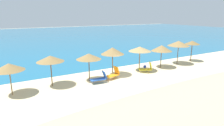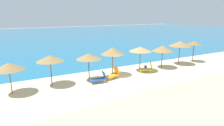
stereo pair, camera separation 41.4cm
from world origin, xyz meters
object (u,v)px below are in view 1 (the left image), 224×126
(beach_umbrella_5, at_px, (140,49))
(beach_umbrella_6, at_px, (162,48))
(lounge_chair_2, at_px, (100,78))
(beach_ball, at_px, (145,66))
(lounge_chair_1, at_px, (147,68))
(lounge_chair_0, at_px, (114,74))
(beach_umbrella_7, at_px, (179,43))
(beach_umbrella_8, at_px, (192,43))
(beach_umbrella_4, at_px, (113,51))
(beach_umbrella_3, at_px, (89,56))
(beach_umbrella_1, at_px, (9,67))
(beach_umbrella_2, at_px, (50,59))

(beach_umbrella_5, bearing_deg, beach_umbrella_6, -1.03)
(lounge_chair_2, bearing_deg, beach_umbrella_5, -71.49)
(lounge_chair_2, distance_m, beach_ball, 7.01)
(lounge_chair_1, bearing_deg, lounge_chair_0, 119.56)
(beach_umbrella_7, relative_size, lounge_chair_0, 1.96)
(beach_umbrella_8, bearing_deg, lounge_chair_0, -175.17)
(beach_umbrella_5, bearing_deg, beach_ball, 27.82)
(beach_umbrella_4, distance_m, lounge_chair_0, 2.25)
(beach_umbrella_3, bearing_deg, beach_umbrella_1, -179.70)
(beach_umbrella_1, height_order, beach_umbrella_6, beach_umbrella_6)
(beach_umbrella_5, xyz_separation_m, beach_umbrella_6, (3.05, -0.05, -0.17))
(beach_umbrella_3, bearing_deg, beach_umbrella_7, 1.95)
(beach_umbrella_3, xyz_separation_m, lounge_chair_1, (6.45, -0.40, -1.90))
(beach_umbrella_2, relative_size, beach_ball, 7.91)
(beach_umbrella_5, xyz_separation_m, beach_umbrella_8, (8.59, 0.24, 0.03))
(beach_umbrella_3, bearing_deg, beach_umbrella_2, 174.20)
(lounge_chair_1, bearing_deg, beach_ball, -4.32)
(beach_umbrella_2, relative_size, beach_umbrella_7, 0.93)
(beach_umbrella_7, distance_m, lounge_chair_0, 9.90)
(beach_umbrella_2, xyz_separation_m, lounge_chair_1, (9.77, -0.74, -2.00))
(beach_umbrella_7, relative_size, beach_umbrella_8, 1.07)
(beach_umbrella_1, bearing_deg, beach_umbrella_3, 0.30)
(beach_umbrella_4, relative_size, beach_ball, 8.47)
(beach_umbrella_4, xyz_separation_m, beach_ball, (4.66, 0.64, -2.35))
(beach_umbrella_1, height_order, beach_umbrella_3, beach_umbrella_3)
(beach_umbrella_1, relative_size, beach_umbrella_8, 0.92)
(lounge_chair_0, bearing_deg, beach_umbrella_1, 74.18)
(beach_umbrella_7, height_order, beach_ball, beach_umbrella_7)
(beach_umbrella_6, xyz_separation_m, lounge_chair_1, (-2.54, -0.60, -1.85))
(lounge_chair_0, bearing_deg, beach_umbrella_3, 64.31)
(beach_umbrella_3, height_order, lounge_chair_2, beach_umbrella_3)
(beach_umbrella_2, bearing_deg, lounge_chair_1, -4.31)
(lounge_chair_0, bearing_deg, beach_ball, -85.71)
(beach_umbrella_1, xyz_separation_m, beach_umbrella_5, (12.36, 0.29, 0.22))
(beach_umbrella_3, relative_size, beach_umbrella_4, 0.90)
(beach_umbrella_8, bearing_deg, beach_umbrella_6, -176.95)
(beach_umbrella_3, relative_size, beach_umbrella_6, 0.99)
(beach_umbrella_1, relative_size, beach_umbrella_3, 0.96)
(lounge_chair_0, distance_m, beach_ball, 5.26)
(beach_umbrella_2, relative_size, lounge_chair_1, 1.75)
(beach_umbrella_5, bearing_deg, lounge_chair_2, -167.00)
(beach_umbrella_8, bearing_deg, beach_ball, 176.16)
(lounge_chair_1, bearing_deg, beach_umbrella_1, 116.06)
(beach_umbrella_1, relative_size, lounge_chair_0, 1.70)
(beach_umbrella_1, xyz_separation_m, beach_umbrella_4, (9.08, 0.38, 0.30))
(beach_umbrella_1, distance_m, lounge_chair_2, 7.29)
(beach_umbrella_3, distance_m, beach_umbrella_5, 5.95)
(lounge_chair_1, bearing_deg, beach_umbrella_2, 113.38)
(beach_umbrella_2, distance_m, beach_umbrella_6, 12.31)
(beach_umbrella_6, xyz_separation_m, lounge_chair_2, (-8.40, -1.18, -1.80))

